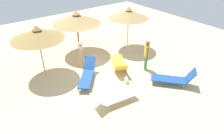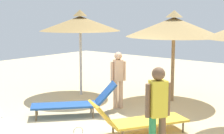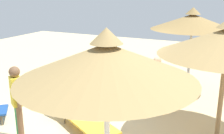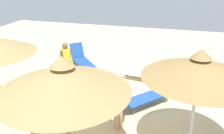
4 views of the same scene
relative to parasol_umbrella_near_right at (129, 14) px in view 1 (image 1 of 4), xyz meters
name	(u,v)px [view 1 (image 1 of 4)]	position (x,y,z in m)	size (l,w,h in m)	color
ground	(103,75)	(1.70, -3.20, -2.46)	(24.00, 24.00, 0.10)	beige
parasol_umbrella_near_right	(129,14)	(0.00, 0.00, 0.00)	(2.53, 2.53, 2.88)	white
parasol_umbrella_back	(37,34)	(-0.18, -5.74, -0.02)	(2.64, 2.64, 2.84)	#B2B2B7
parasol_umbrella_center	(77,19)	(-1.38, -2.95, -0.11)	(2.94, 2.94, 2.81)	olive
lounge_chair_edge	(114,97)	(3.90, -4.13, -2.07)	(0.95, 2.19, 0.72)	silver
lounge_chair_near_left	(87,74)	(1.63, -4.13, -2.03)	(2.08, 1.92, 0.88)	#1E478C
lounge_chair_far_left	(175,78)	(4.63, -0.84, -2.02)	(2.01, 1.86, 0.98)	#1E478C
lounge_chair_far_right	(119,64)	(1.73, -2.11, -2.07)	(2.28, 1.70, 0.83)	gold
person_standing_front	(147,54)	(2.72, -0.97, -1.39)	(0.42, 0.34, 1.77)	#338C4C
person_standing_near_right	(81,53)	(0.34, -3.74, -1.49)	(0.37, 0.33, 1.64)	tan
handbag	(126,80)	(3.04, -2.66, -2.27)	(0.33, 0.28, 0.41)	beige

